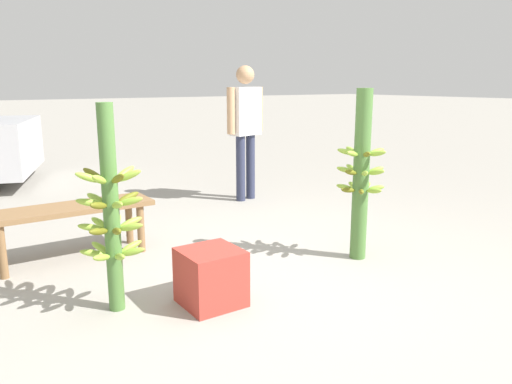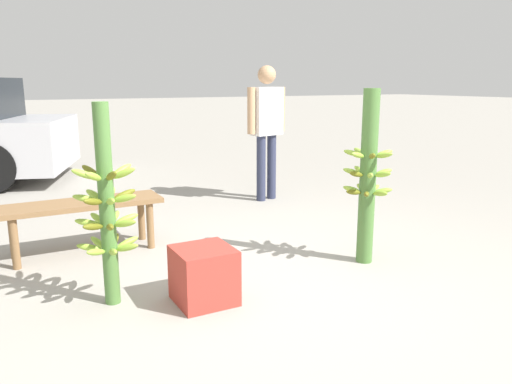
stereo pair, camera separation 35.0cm
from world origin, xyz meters
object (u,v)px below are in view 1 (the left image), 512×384
(banana_stalk_center, at_px, (361,175))
(produce_crate, at_px, (211,277))
(vendor_person, at_px, (245,121))
(market_bench, at_px, (70,215))
(banana_stalk_left, at_px, (111,212))

(banana_stalk_center, relative_size, produce_crate, 3.73)
(produce_crate, bearing_deg, vendor_person, 52.63)
(banana_stalk_center, bearing_deg, market_bench, 146.64)
(vendor_person, relative_size, produce_crate, 4.36)
(banana_stalk_left, relative_size, market_bench, 1.00)
(banana_stalk_center, height_order, market_bench, banana_stalk_center)
(banana_stalk_center, distance_m, market_bench, 2.29)
(banana_stalk_left, bearing_deg, market_bench, 89.31)
(vendor_person, bearing_deg, market_bench, 9.07)
(banana_stalk_center, xyz_separation_m, vendor_person, (0.36, 2.20, 0.26))
(banana_stalk_left, relative_size, produce_crate, 3.54)
(vendor_person, bearing_deg, banana_stalk_left, 27.87)
(market_bench, bearing_deg, vendor_person, 22.97)
(banana_stalk_left, relative_size, banana_stalk_center, 0.95)
(banana_stalk_left, xyz_separation_m, vendor_person, (2.27, 2.03, 0.31))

